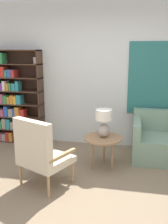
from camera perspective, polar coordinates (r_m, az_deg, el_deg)
name	(u,v)px	position (r m, az deg, el deg)	size (l,w,h in m)	color
ground_plane	(75,201)	(3.26, -1.98, -19.73)	(14.00, 14.00, 0.00)	#847056
wall_back	(102,75)	(4.73, 4.11, 8.33)	(6.40, 0.08, 2.70)	silver
bookshelf	(14,99)	(5.12, -15.70, 2.98)	(0.92, 0.30, 1.82)	#422B1E
armchair	(39,151)	(3.35, -10.15, -8.79)	(0.79, 0.77, 0.96)	tan
side_table	(103,140)	(3.89, 4.40, -6.37)	(0.59, 0.59, 0.51)	#99704C
table_lamp	(104,121)	(3.81, 4.56, -2.01)	(0.25, 0.25, 0.44)	#A59E93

